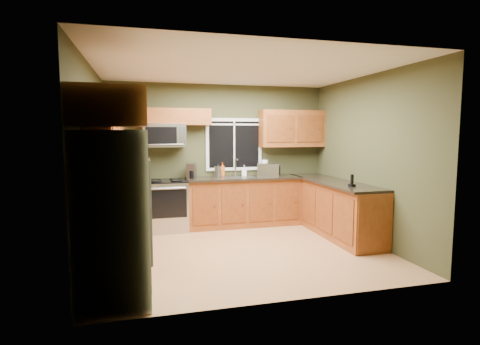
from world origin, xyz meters
name	(u,v)px	position (x,y,z in m)	size (l,w,h in m)	color
floor	(243,250)	(0.00, 0.00, 0.00)	(4.20, 4.20, 0.00)	tan
ceiling	(243,69)	(0.00, 0.00, 2.70)	(4.20, 4.20, 0.00)	white
back_wall	(219,155)	(0.00, 1.80, 1.35)	(4.20, 4.20, 0.00)	#3A3C22
front_wall	(288,174)	(0.00, -1.80, 1.35)	(4.20, 4.20, 0.00)	#3A3C22
left_wall	(92,165)	(-2.10, 0.00, 1.35)	(3.60, 3.60, 0.00)	#3A3C22
right_wall	(367,159)	(2.10, 0.00, 1.35)	(3.60, 3.60, 0.00)	#3A3C22
window	(234,144)	(0.30, 1.78, 1.55)	(1.12, 0.03, 1.02)	white
base_cabinets_left	(120,221)	(-1.80, 0.48, 0.45)	(0.60, 2.65, 0.90)	brown
countertop_left	(120,190)	(-1.78, 0.48, 0.92)	(0.65, 2.65, 0.04)	black
base_cabinets_back	(243,202)	(0.42, 1.50, 0.45)	(2.17, 0.60, 0.90)	brown
countertop_back	(244,178)	(0.42, 1.48, 0.92)	(2.17, 0.65, 0.04)	black
base_cabinets_peninsula	(333,208)	(1.80, 0.54, 0.45)	(0.60, 2.52, 0.90)	brown
countertop_peninsula	(332,182)	(1.78, 0.55, 0.92)	(0.65, 2.50, 0.04)	black
upper_cabinets_left	(107,127)	(-1.94, 0.48, 1.86)	(0.33, 2.65, 0.72)	brown
upper_cabinets_back_left	(175,117)	(-0.85, 1.64, 2.07)	(1.30, 0.33, 0.30)	brown
upper_cabinets_back_right	(292,129)	(1.45, 1.64, 1.86)	(1.30, 0.33, 0.72)	brown
upper_cabinet_over_fridge	(110,107)	(-1.74, -1.30, 2.03)	(0.72, 0.90, 0.38)	brown
refrigerator	(114,217)	(-1.74, -1.30, 0.90)	(0.74, 0.90, 1.80)	#B7B7BC
range	(166,205)	(-1.05, 1.47, 0.47)	(0.76, 0.69, 0.94)	#B7B7BC
microwave	(164,135)	(-1.05, 1.61, 1.73)	(0.76, 0.41, 0.42)	#B7B7BC
sink	(238,176)	(0.30, 1.49, 0.95)	(0.60, 0.42, 0.36)	slate
toaster_oven	(268,170)	(0.90, 1.45, 1.07)	(0.49, 0.45, 0.26)	#B7B7BC
coffee_maker	(191,171)	(-0.57, 1.57, 1.07)	(0.21, 0.25, 0.27)	slate
kettle	(218,171)	(-0.05, 1.65, 1.05)	(0.18, 0.18, 0.25)	#B7B7BC
paper_towel_roll	(265,167)	(0.90, 1.68, 1.09)	(0.16, 0.16, 0.34)	white
soap_bottle_a	(222,169)	(0.05, 1.70, 1.07)	(0.10, 0.10, 0.27)	#C54B12
soap_bottle_b	(244,170)	(0.48, 1.69, 1.04)	(0.09, 0.10, 0.21)	white
cordless_phone	(352,183)	(1.72, -0.18, 1.00)	(0.10, 0.10, 0.19)	black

